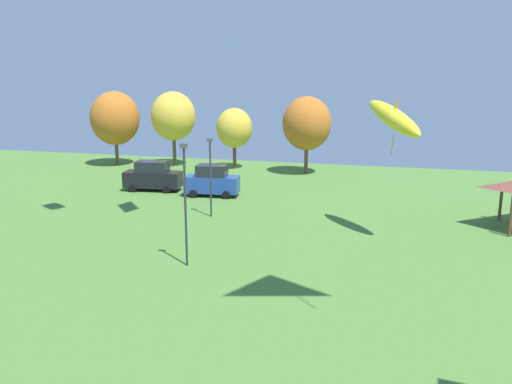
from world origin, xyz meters
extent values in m
ellipsoid|color=yellow|center=(4.21, 34.87, 7.18)|extent=(3.99, 4.69, 2.60)
cube|color=orange|center=(4.21, 34.87, 7.49)|extent=(0.42, 0.47, 1.35)
cylinder|color=orange|center=(4.21, 34.87, 5.62)|extent=(0.18, 0.21, 1.24)
cube|color=black|center=(-15.26, 43.03, 0.96)|extent=(4.91, 2.29, 1.29)
cube|color=#1E232D|center=(-15.26, 43.03, 2.06)|extent=(2.77, 1.90, 0.90)
cylinder|color=black|center=(-13.70, 42.33, 0.32)|extent=(0.66, 0.29, 0.64)
cylinder|color=black|center=(-13.90, 44.07, 0.32)|extent=(0.66, 0.29, 0.64)
cylinder|color=black|center=(-16.62, 41.99, 0.32)|extent=(0.66, 0.29, 0.64)
cylinder|color=black|center=(-16.82, 43.74, 0.32)|extent=(0.66, 0.29, 0.64)
cube|color=#234299|center=(-9.76, 42.38, 0.97)|extent=(4.45, 2.16, 1.31)
cube|color=#1E232D|center=(-9.76, 42.38, 2.09)|extent=(2.52, 1.82, 0.92)
cylinder|color=black|center=(-8.35, 41.68, 0.32)|extent=(0.66, 0.29, 0.64)
cylinder|color=black|center=(-8.53, 43.38, 0.32)|extent=(0.66, 0.29, 0.64)
cylinder|color=black|center=(-10.99, 41.39, 0.32)|extent=(0.66, 0.29, 0.64)
cylinder|color=black|center=(-11.18, 43.09, 0.32)|extent=(0.66, 0.29, 0.64)
cylinder|color=brown|center=(11.39, 36.79, 1.30)|extent=(0.20, 0.20, 2.60)
cylinder|color=brown|center=(11.39, 40.59, 1.30)|extent=(0.20, 0.20, 2.60)
cylinder|color=#2D2D33|center=(-5.70, 27.03, 3.06)|extent=(0.12, 0.12, 6.13)
cube|color=#4C4C51|center=(-5.70, 27.03, 6.25)|extent=(0.36, 0.20, 0.24)
cylinder|color=#2D2D33|center=(-7.73, 36.45, 2.60)|extent=(0.12, 0.12, 5.20)
cube|color=#4C4C51|center=(-7.73, 36.45, 5.32)|extent=(0.36, 0.20, 0.24)
cylinder|color=brown|center=(-24.50, 53.64, 1.53)|extent=(0.36, 0.36, 3.06)
ellipsoid|color=#BC6623|center=(-24.50, 53.64, 4.98)|extent=(5.12, 5.12, 5.63)
cylinder|color=brown|center=(-18.38, 54.82, 1.75)|extent=(0.36, 0.36, 3.50)
ellipsoid|color=gold|center=(-18.38, 54.82, 5.23)|extent=(4.63, 4.63, 5.09)
cylinder|color=brown|center=(-11.74, 54.87, 1.40)|extent=(0.36, 0.36, 2.81)
ellipsoid|color=gold|center=(-11.74, 54.87, 4.18)|extent=(3.66, 3.66, 4.02)
cylinder|color=brown|center=(-4.14, 53.92, 1.57)|extent=(0.36, 0.36, 3.15)
ellipsoid|color=#BC6623|center=(-4.14, 53.92, 4.91)|extent=(4.70, 4.70, 5.17)
camera|label=1|loc=(4.66, 2.27, 9.89)|focal=38.00mm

